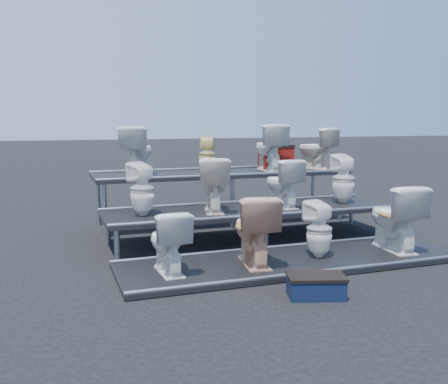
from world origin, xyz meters
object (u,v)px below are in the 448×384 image
object	(u,v)px
toilet_0	(168,241)
toilet_6	(282,183)
toilet_9	(207,154)
toilet_11	(316,148)
toilet_4	(142,189)
toilet_2	(319,229)
toilet_3	(395,217)
red_crate	(276,158)
toilet_7	(343,179)
toilet_5	(213,184)
toilet_8	(138,151)
toilet_10	(269,147)
toilet_1	(254,229)
step_stool	(316,287)

from	to	relation	value
toilet_0	toilet_6	size ratio (longest dim) A/B	0.99
toilet_9	toilet_11	world-z (taller)	toilet_11
toilet_9	toilet_0	bearing A→B (deg)	81.32
toilet_9	toilet_6	bearing A→B (deg)	136.66
toilet_4	toilet_6	bearing A→B (deg)	156.50
toilet_11	toilet_2	bearing A→B (deg)	38.89
toilet_3	toilet_4	size ratio (longest dim) A/B	1.20
red_crate	toilet_0	bearing A→B (deg)	-126.54
toilet_4	red_crate	distance (m)	3.01
toilet_3	toilet_7	xyz separation A→B (m)	(0.06, 1.30, 0.35)
toilet_5	toilet_8	distance (m)	1.59
toilet_8	toilet_11	size ratio (longest dim) A/B	1.05
toilet_5	toilet_6	bearing A→B (deg)	-166.11
toilet_0	toilet_8	distance (m)	2.73
toilet_4	toilet_9	distance (m)	1.88
toilet_10	red_crate	bearing A→B (deg)	-138.17
toilet_10	toilet_0	bearing A→B (deg)	50.84
toilet_0	toilet_6	distance (m)	2.42
toilet_0	toilet_2	bearing A→B (deg)	177.69
toilet_1	toilet_3	xyz separation A→B (m)	(1.95, 0.00, 0.02)
toilet_7	toilet_10	distance (m)	1.51
toilet_6	toilet_11	size ratio (longest dim) A/B	0.98
toilet_3	toilet_8	size ratio (longest dim) A/B	1.12
toilet_1	toilet_4	size ratio (longest dim) A/B	1.15
toilet_5	toilet_0	bearing A→B (deg)	67.82
toilet_10	red_crate	xyz separation A→B (m)	(0.20, 0.16, -0.20)
toilet_11	toilet_3	bearing A→B (deg)	60.43
toilet_6	toilet_8	bearing A→B (deg)	-38.87
toilet_10	toilet_1	bearing A→B (deg)	65.54
toilet_2	toilet_6	bearing A→B (deg)	-106.01
toilet_0	toilet_1	xyz separation A→B (m)	(1.01, 0.00, 0.06)
toilet_4	toilet_10	xyz separation A→B (m)	(2.42, 1.30, 0.44)
toilet_2	toilet_3	distance (m)	1.10
toilet_5	step_stool	distance (m)	2.50
toilet_0	toilet_4	world-z (taller)	toilet_4
toilet_3	toilet_5	xyz separation A→B (m)	(-2.02, 1.30, 0.35)
toilet_3	toilet_10	world-z (taller)	toilet_10
toilet_0	toilet_1	distance (m)	1.01
toilet_7	toilet_9	size ratio (longest dim) A/B	1.24
toilet_0	toilet_8	world-z (taller)	toilet_8
toilet_11	step_stool	xyz separation A→B (m)	(-2.07, -3.67, -1.13)
toilet_1	toilet_10	world-z (taller)	toilet_10
toilet_6	red_crate	distance (m)	1.59
toilet_0	toilet_8	size ratio (longest dim) A/B	0.91
toilet_1	toilet_11	distance (m)	3.54
toilet_2	toilet_11	world-z (taller)	toilet_11
toilet_1	toilet_9	bearing A→B (deg)	-86.69
toilet_8	toilet_9	bearing A→B (deg)	-156.20
toilet_8	toilet_9	distance (m)	1.14
toilet_2	step_stool	bearing A→B (deg)	48.58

